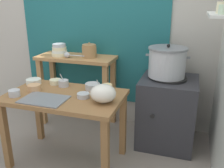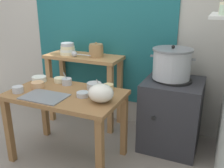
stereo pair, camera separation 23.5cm
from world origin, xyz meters
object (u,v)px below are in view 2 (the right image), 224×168
back_shelf_table (84,73)px  prep_bowl_1 (60,80)px  prep_bowl_5 (94,85)px  plastic_bag (101,93)px  stove_block (171,114)px  prep_bowl_3 (108,87)px  prep_bowl_4 (83,94)px  ladle (75,54)px  prep_bowl_8 (38,85)px  prep_bowl_6 (67,81)px  prep_bowl_7 (18,89)px  prep_bowl_2 (99,91)px  prep_table (66,103)px  steamer_pot (172,64)px  prep_bowl_0 (39,79)px  bowl_stack_enamel (68,49)px  clay_pot (96,51)px  serving_tray (45,97)px

back_shelf_table → prep_bowl_1: back_shelf_table is taller
prep_bowl_5 → plastic_bag: bearing=-52.3°
stove_block → prep_bowl_5: (-0.71, -0.44, 0.37)m
back_shelf_table → stove_block: 1.19m
prep_bowl_3 → prep_bowl_4: (-0.15, -0.25, -0.01)m
ladle → prep_bowl_8: (-0.04, -0.66, -0.18)m
ladle → prep_bowl_5: (0.49, -0.46, -0.18)m
prep_bowl_6 → prep_bowl_7: prep_bowl_6 is taller
stove_block → prep_bowl_1: (-1.14, -0.41, 0.36)m
prep_bowl_2 → prep_table: bearing=-162.4°
back_shelf_table → prep_bowl_3: 0.81m
steamer_pot → prep_bowl_6: bearing=-154.4°
ladle → prep_bowl_0: size_ratio=1.66×
prep_bowl_6 → bowl_stack_enamel: bearing=121.2°
ladle → prep_bowl_4: (0.49, -0.69, -0.19)m
prep_bowl_2 → plastic_bag: bearing=-58.6°
prep_bowl_5 → prep_bowl_7: 0.73m
prep_bowl_1 → clay_pot: bearing=72.5°
steamer_pot → prep_bowl_0: bearing=-159.3°
prep_table → stove_block: size_ratio=1.41×
prep_bowl_5 → prep_bowl_8: (-0.53, -0.20, -0.00)m
prep_bowl_7 → prep_bowl_1: bearing=65.7°
prep_bowl_5 → prep_bowl_6: prep_bowl_6 is taller
stove_block → prep_bowl_2: 0.89m
prep_table → prep_bowl_3: size_ratio=10.95×
steamer_pot → prep_bowl_5: bearing=-145.4°
back_shelf_table → ladle: bearing=-116.1°
bowl_stack_enamel → prep_bowl_2: (0.75, -0.64, -0.21)m
bowl_stack_enamel → plastic_bag: bowl_stack_enamel is taller
steamer_pot → prep_bowl_8: size_ratio=3.58×
prep_bowl_7 → prep_bowl_8: size_ratio=0.81×
prep_bowl_4 → back_shelf_table: bearing=118.9°
clay_pot → prep_bowl_0: (-0.39, -0.61, -0.23)m
clay_pot → prep_bowl_3: size_ratio=1.78×
bowl_stack_enamel → prep_bowl_8: bowl_stack_enamel is taller
serving_tray → plastic_bag: plastic_bag is taller
prep_table → bowl_stack_enamel: bowl_stack_enamel is taller
bowl_stack_enamel → prep_bowl_7: 0.94m
prep_bowl_0 → prep_bowl_4: bearing=-16.3°
clay_pot → plastic_bag: size_ratio=0.79×
bowl_stack_enamel → prep_bowl_1: bowl_stack_enamel is taller
back_shelf_table → prep_bowl_2: (0.55, -0.68, 0.07)m
bowl_stack_enamel → plastic_bag: size_ratio=0.86×
bowl_stack_enamel → prep_bowl_1: (0.21, -0.50, -0.22)m
serving_tray → prep_bowl_7: (-0.31, -0.00, 0.03)m
clay_pot → plastic_bag: clay_pot is taller
prep_bowl_5 → ladle: bearing=137.0°
serving_tray → prep_bowl_4: (0.31, 0.15, 0.02)m
bowl_stack_enamel → serving_tray: bearing=-70.2°
clay_pot → stove_block: bearing=-7.6°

